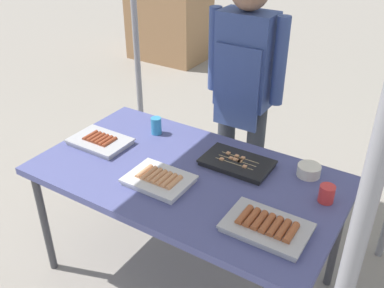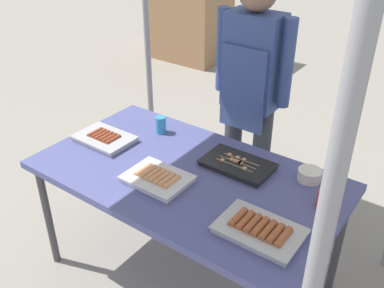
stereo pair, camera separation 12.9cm
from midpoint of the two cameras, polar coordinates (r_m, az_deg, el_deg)
ground_plane at (r=2.75m, az=-1.98°, el=-16.91°), size 18.00×18.00×0.00m
stall_table at (r=2.29m, az=-2.29°, el=-4.95°), size 1.60×0.90×0.75m
tray_grilled_sausages at (r=2.18m, az=-6.10°, el=-4.74°), size 0.32×0.24×0.05m
tray_meat_skewers at (r=2.31m, az=4.40°, el=-2.54°), size 0.37×0.23×0.04m
tray_pork_links at (r=1.91m, az=7.94°, el=-10.83°), size 0.36×0.24×0.05m
tray_spring_rolls at (r=2.57m, az=-13.49°, el=0.34°), size 0.34×0.23×0.05m
condiment_bowl at (r=2.28m, az=13.67°, el=-3.47°), size 0.12×0.12×0.06m
drink_cup_near_edge at (r=2.61m, az=-6.17°, el=2.40°), size 0.06×0.06×0.10m
drink_cup_by_wok at (r=2.11m, az=15.75°, el=-6.40°), size 0.07×0.07×0.09m
vendor_woman at (r=2.75m, az=5.56°, el=8.06°), size 0.52×0.23×1.65m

